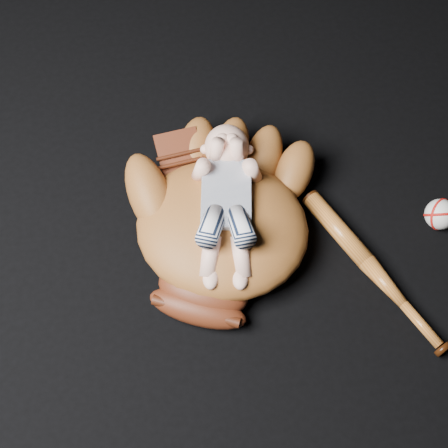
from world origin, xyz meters
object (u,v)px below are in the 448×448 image
object	(u,v)px
newborn_baby	(226,206)
baseball_bat	(374,271)
baseball_glove	(222,223)
baseball	(440,214)

from	to	relation	value
newborn_baby	baseball_bat	world-z (taller)	newborn_baby
baseball_glove	baseball_bat	world-z (taller)	baseball_glove
baseball	baseball_bat	bearing A→B (deg)	-148.83
newborn_baby	baseball	xyz separation A→B (m)	(0.43, -0.03, -0.09)
baseball_glove	baseball	bearing A→B (deg)	22.01
newborn_baby	baseball	size ratio (longest dim) A/B	5.29
baseball_glove	baseball_bat	size ratio (longest dim) A/B	1.18
newborn_baby	baseball_bat	bearing A→B (deg)	-15.88
baseball_glove	baseball_bat	distance (m)	0.31
baseball_bat	newborn_baby	bearing A→B (deg)	154.82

